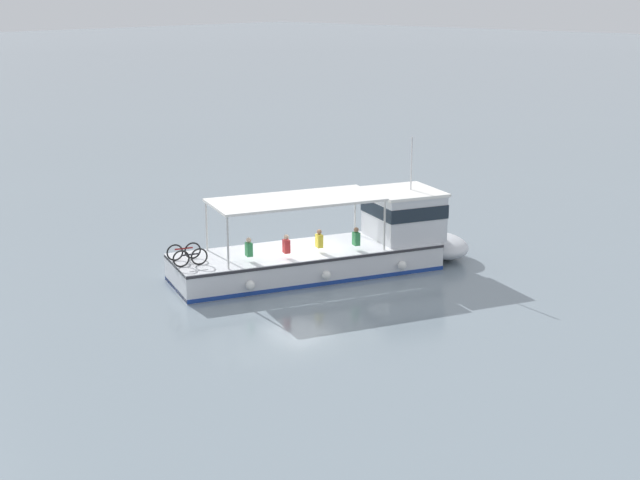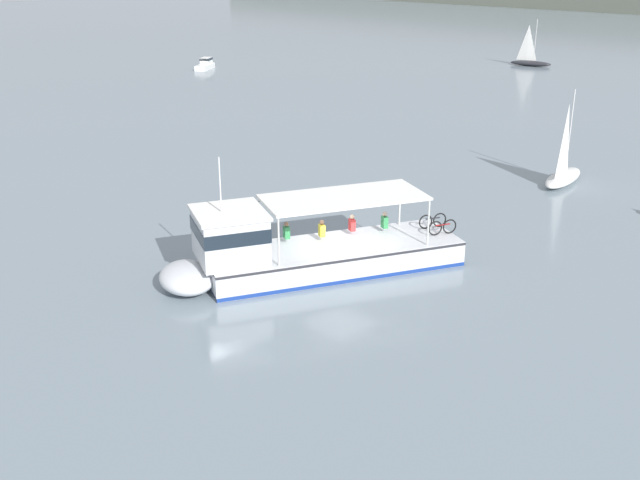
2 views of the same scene
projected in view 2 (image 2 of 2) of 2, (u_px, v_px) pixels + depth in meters
name	position (u px, v px, depth m)	size (l,w,h in m)	color
ground_plane	(341.00, 270.00, 31.65)	(400.00, 400.00, 0.00)	gray
ferry_main	(297.00, 252.00, 30.88)	(8.00, 12.86, 5.32)	silver
sailboat_horizon_west	(563.00, 174.00, 43.50)	(2.34, 4.98, 5.40)	white
sailboat_near_port	(530.00, 61.00, 89.07)	(5.00, 2.79, 5.40)	#232328
motorboat_far_right	(205.00, 64.00, 86.66)	(3.15, 3.69, 1.26)	white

